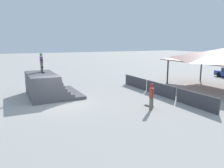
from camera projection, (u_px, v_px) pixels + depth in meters
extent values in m
plane|color=#ADA8A0|center=(59.00, 104.00, 16.09)|extent=(160.00, 160.00, 0.00)
cube|color=#565459|center=(54.00, 94.00, 18.63)|extent=(4.87, 4.10, 0.24)
cube|color=#565459|center=(48.00, 92.00, 18.38)|extent=(4.87, 3.16, 0.24)
cube|color=#565459|center=(46.00, 89.00, 18.26)|extent=(4.87, 2.82, 0.24)
cube|color=#565459|center=(45.00, 86.00, 18.16)|extent=(4.87, 2.58, 0.24)
cube|color=#565459|center=(43.00, 84.00, 18.08)|extent=(4.87, 2.42, 0.24)
cube|color=#565459|center=(43.00, 81.00, 18.01)|extent=(4.87, 2.30, 0.24)
cube|color=#565459|center=(42.00, 78.00, 17.95)|extent=(4.87, 2.22, 0.24)
cube|color=#565459|center=(41.00, 75.00, 17.89)|extent=(4.87, 2.17, 0.24)
cylinder|color=silver|center=(54.00, 73.00, 18.34)|extent=(4.77, 0.07, 0.07)
cube|color=#6B6051|center=(42.00, 68.00, 18.68)|extent=(0.15, 0.15, 0.78)
cube|color=black|center=(42.00, 67.00, 18.69)|extent=(0.18, 0.13, 0.11)
cube|color=#6B6051|center=(41.00, 67.00, 18.98)|extent=(0.15, 0.15, 0.78)
cube|color=black|center=(42.00, 67.00, 18.99)|extent=(0.18, 0.13, 0.11)
cube|color=#6B4CB7|center=(41.00, 60.00, 18.71)|extent=(0.42, 0.21, 0.55)
cylinder|color=brown|center=(42.00, 60.00, 18.49)|extent=(0.10, 0.10, 0.55)
cylinder|color=black|center=(42.00, 60.00, 18.48)|extent=(0.16, 0.16, 0.08)
cylinder|color=brown|center=(41.00, 60.00, 18.95)|extent=(0.10, 0.10, 0.55)
cylinder|color=black|center=(41.00, 60.00, 18.95)|extent=(0.16, 0.16, 0.08)
sphere|color=brown|center=(41.00, 55.00, 18.63)|extent=(0.21, 0.21, 0.21)
sphere|color=#337F33|center=(41.00, 54.00, 18.63)|extent=(0.24, 0.24, 0.24)
cylinder|color=green|center=(44.00, 73.00, 18.16)|extent=(0.06, 0.04, 0.05)
cylinder|color=green|center=(43.00, 73.00, 18.09)|extent=(0.06, 0.04, 0.05)
cylinder|color=green|center=(43.00, 72.00, 18.55)|extent=(0.06, 0.04, 0.05)
cylinder|color=green|center=(41.00, 72.00, 18.47)|extent=(0.06, 0.04, 0.05)
cube|color=black|center=(43.00, 72.00, 18.31)|extent=(0.78, 0.29, 0.02)
cube|color=black|center=(44.00, 72.00, 18.02)|extent=(0.11, 0.21, 0.02)
cube|color=#6B6051|center=(152.00, 103.00, 14.85)|extent=(0.23, 0.23, 0.85)
cube|color=#6B6051|center=(151.00, 104.00, 14.52)|extent=(0.23, 0.23, 0.85)
cube|color=red|center=(152.00, 93.00, 14.55)|extent=(0.48, 0.50, 0.61)
cylinder|color=brown|center=(153.00, 93.00, 14.82)|extent=(0.16, 0.16, 0.61)
cylinder|color=brown|center=(151.00, 94.00, 14.29)|extent=(0.16, 0.16, 0.61)
sphere|color=brown|center=(152.00, 86.00, 14.46)|extent=(0.23, 0.23, 0.23)
sphere|color=#B21919|center=(152.00, 86.00, 14.46)|extent=(0.26, 0.26, 0.26)
cylinder|color=red|center=(152.00, 107.00, 15.30)|extent=(0.06, 0.04, 0.05)
cylinder|color=red|center=(151.00, 107.00, 15.21)|extent=(0.06, 0.04, 0.05)
cylinder|color=red|center=(147.00, 105.00, 15.65)|extent=(0.06, 0.04, 0.05)
cylinder|color=red|center=(146.00, 106.00, 15.56)|extent=(0.06, 0.04, 0.05)
cube|color=black|center=(149.00, 106.00, 15.43)|extent=(0.77, 0.38, 0.02)
cube|color=black|center=(153.00, 106.00, 15.17)|extent=(0.14, 0.22, 0.02)
cube|color=#3D3D42|center=(135.00, 82.00, 22.02)|extent=(3.69, 0.12, 1.05)
cube|color=#3D3D42|center=(160.00, 89.00, 18.56)|extent=(3.69, 0.12, 1.05)
cube|color=#3D3D42|center=(196.00, 100.00, 15.11)|extent=(3.69, 0.12, 1.05)
cylinder|color=#2D2D33|center=(168.00, 72.00, 23.63)|extent=(0.16, 0.16, 2.58)
cylinder|color=#2D2D33|center=(201.00, 69.00, 25.83)|extent=(0.16, 0.16, 2.58)
cube|color=#9E6B60|center=(221.00, 62.00, 20.50)|extent=(10.63, 5.93, 0.10)
pyramid|color=#9E6B60|center=(222.00, 55.00, 20.38)|extent=(10.42, 5.81, 1.21)
cylinder|color=black|center=(219.00, 74.00, 28.49)|extent=(0.66, 0.28, 0.64)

